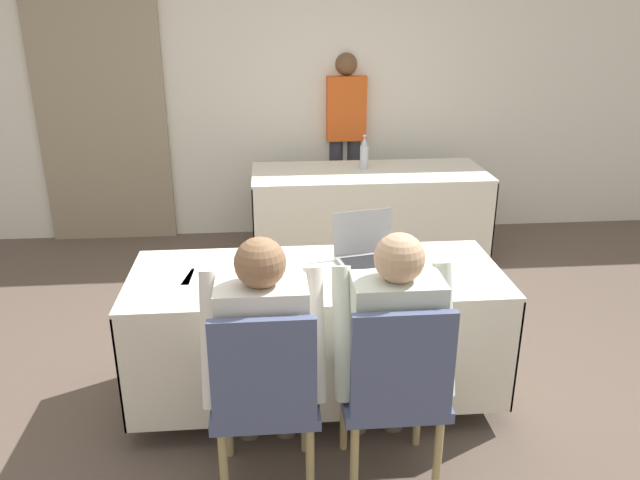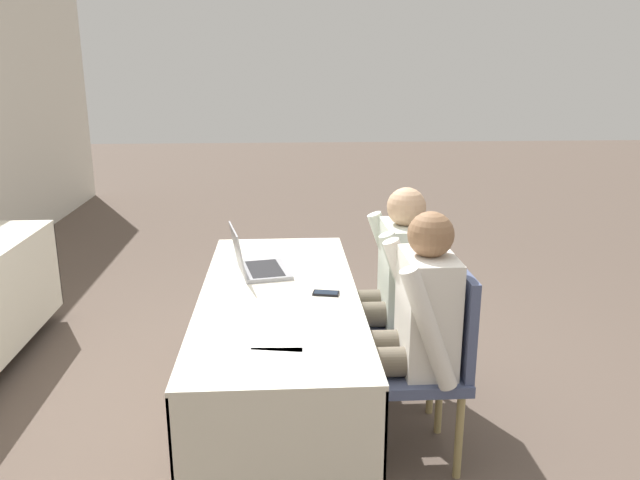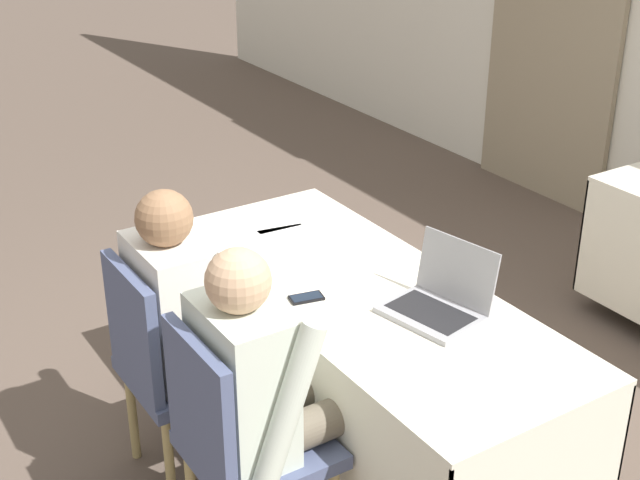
{
  "view_description": "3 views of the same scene",
  "coord_description": "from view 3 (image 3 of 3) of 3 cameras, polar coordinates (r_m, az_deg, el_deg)",
  "views": [
    {
      "loc": [
        -0.23,
        -2.83,
        2.0
      ],
      "look_at": [
        0.0,
        -0.2,
        0.98
      ],
      "focal_mm": 35.0,
      "sensor_mm": 36.0,
      "label": 1
    },
    {
      "loc": [
        -2.79,
        -0.03,
        1.77
      ],
      "look_at": [
        0.0,
        -0.2,
        0.98
      ],
      "focal_mm": 35.0,
      "sensor_mm": 36.0,
      "label": 2
    },
    {
      "loc": [
        2.34,
        -1.69,
        2.3
      ],
      "look_at": [
        0.0,
        -0.2,
        0.98
      ],
      "focal_mm": 50.0,
      "sensor_mm": 36.0,
      "label": 3
    }
  ],
  "objects": [
    {
      "name": "paper_centre_table",
      "position": [
        3.85,
        -2.54,
        1.39
      ],
      "size": [
        0.22,
        0.31,
        0.0
      ],
      "rotation": [
        0.0,
        0.0,
        -0.05
      ],
      "color": "white",
      "rests_on": "conference_table_near"
    },
    {
      "name": "conference_table_near",
      "position": [
        3.37,
        2.82,
        -5.81
      ],
      "size": [
        1.86,
        0.74,
        0.73
      ],
      "color": "silver",
      "rests_on": "ground_plane"
    },
    {
      "name": "chair_near_left",
      "position": [
        3.32,
        -9.64,
        -7.68
      ],
      "size": [
        0.44,
        0.44,
        0.91
      ],
      "rotation": [
        0.0,
        0.0,
        3.14
      ],
      "color": "tan",
      "rests_on": "ground_plane"
    },
    {
      "name": "paper_beside_laptop",
      "position": [
        3.66,
        -2.82,
        0.07
      ],
      "size": [
        0.26,
        0.33,
        0.0
      ],
      "rotation": [
        0.0,
        0.0,
        -0.18
      ],
      "color": "white",
      "rests_on": "conference_table_near"
    },
    {
      "name": "person_white_shirt",
      "position": [
        2.86,
        -3.55,
        -9.43
      ],
      "size": [
        0.5,
        0.52,
        1.17
      ],
      "rotation": [
        0.0,
        0.0,
        3.14
      ],
      "color": "#665B4C",
      "rests_on": "ground_plane"
    },
    {
      "name": "laptop",
      "position": [
        3.13,
        7.58,
        -3.9
      ],
      "size": [
        0.37,
        0.34,
        0.25
      ],
      "rotation": [
        0.0,
        0.0,
        0.2
      ],
      "color": "#99999E",
      "rests_on": "conference_table_near"
    },
    {
      "name": "chair_near_right",
      "position": [
        2.92,
        -5.28,
        -12.61
      ],
      "size": [
        0.44,
        0.44,
        0.91
      ],
      "rotation": [
        0.0,
        0.0,
        3.14
      ],
      "color": "tan",
      "rests_on": "ground_plane"
    },
    {
      "name": "person_checkered_shirt",
      "position": [
        3.27,
        -8.18,
        -4.83
      ],
      "size": [
        0.5,
        0.52,
        1.17
      ],
      "rotation": [
        0.0,
        0.0,
        3.14
      ],
      "color": "#665B4C",
      "rests_on": "ground_plane"
    },
    {
      "name": "ground_plane",
      "position": [
        3.69,
        2.63,
        -13.19
      ],
      "size": [
        24.0,
        24.0,
        0.0
      ],
      "primitive_type": "plane",
      "color": "brown"
    },
    {
      "name": "cell_phone",
      "position": [
        3.21,
        -0.88,
        -3.72
      ],
      "size": [
        0.09,
        0.13,
        0.01
      ],
      "rotation": [
        0.0,
        0.0,
        -0.21
      ],
      "color": "black",
      "rests_on": "conference_table_near"
    }
  ]
}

